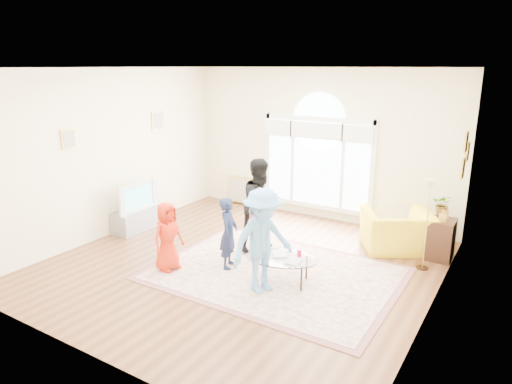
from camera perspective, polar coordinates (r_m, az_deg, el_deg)
The scene contains 18 objects.
ground at distance 7.78m, azimuth -1.82°, elevation -9.02°, with size 6.00×6.00×0.00m, color #532F1A.
room_shell at distance 9.70m, azimuth 7.46°, elevation 5.54°, with size 6.00×6.00×6.00m.
area_rug at distance 7.44m, azimuth 2.40°, elevation -10.12°, with size 3.60×2.60×0.02m, color beige.
rug_border at distance 7.44m, azimuth 2.40°, elevation -10.15°, with size 3.80×2.80×0.01m, color #895251.
tv_console at distance 9.59m, azimuth -14.68°, elevation -3.35°, with size 0.45×1.00×0.42m, color gray.
television at distance 9.44m, azimuth -14.85°, elevation -0.50°, with size 0.17×1.00×0.57m.
coffee_table at distance 7.00m, azimuth 3.21°, elevation -8.33°, with size 1.25×0.97×0.54m.
armchair at distance 8.57m, azimuth 17.15°, elevation -4.67°, with size 1.15×1.00×0.75m, color gold.
side_cabinet at distance 8.49m, azimuth 22.13°, elevation -5.49°, with size 0.40×0.50×0.70m, color black.
floor_lamp at distance 7.69m, azimuth 20.92°, elevation -0.19°, with size 0.32×0.32×1.51m.
plant_pedestal at distance 8.79m, azimuth 21.97°, elevation -4.78°, with size 0.20×0.20×0.70m, color white.
potted_plant at distance 8.63m, azimuth 22.33°, elevation -1.44°, with size 0.33×0.29×0.37m, color #33722D.
leaning_picture at distance 11.03m, azimuth -1.78°, elevation -1.50°, with size 0.80×0.05×0.62m, color tan.
child_red at distance 7.48m, azimuth -10.99°, elevation -5.46°, with size 0.55×0.36×1.13m, color red.
child_navy at distance 7.43m, azimuth -3.44°, elevation -5.13°, with size 0.43×0.28×1.18m, color #171E39.
child_black at distance 8.06m, azimuth 0.63°, elevation -1.62°, with size 0.81×0.63×1.67m, color black.
child_pink at distance 8.05m, azimuth -0.02°, elevation -3.34°, with size 0.71×0.30×1.21m, color #E8A5B5.
child_blue at distance 6.58m, azimuth 0.82°, elevation -6.14°, with size 1.01×0.58×1.56m, color #5C97D6.
Camera 1 is at (3.93, -5.88, 3.23)m, focal length 32.00 mm.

